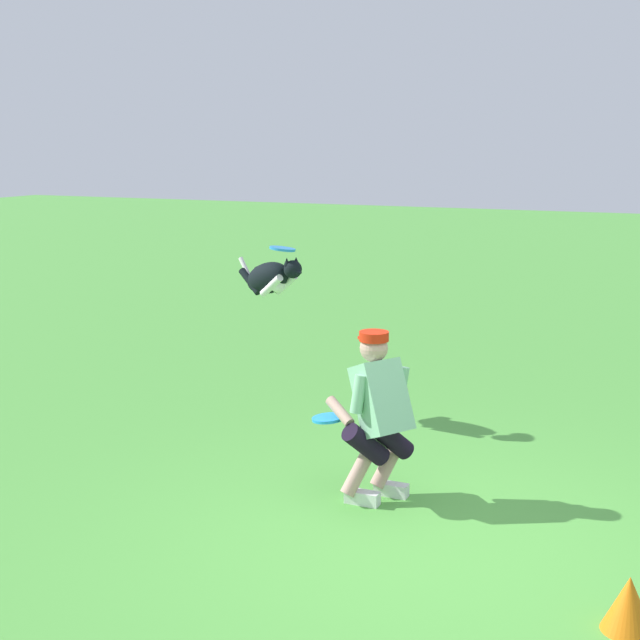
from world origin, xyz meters
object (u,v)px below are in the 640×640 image
Objects in this scene: dog at (271,278)px; frisbee_flying at (282,249)px; training_cone at (629,604)px; person at (378,412)px; frisbee_held at (328,418)px.

frisbee_flying is (-0.19, 0.12, 0.30)m from dog.
training_cone is at bearing 143.15° from frisbee_flying.
dog reaches higher than person.
frisbee_held reaches higher than training_cone.
person is 1.41× the size of dog.
frisbee_held is (-1.28, 1.56, -0.77)m from dog.
training_cone is (-3.39, 2.54, -1.53)m from frisbee_flying.
frisbee_flying reaches higher than training_cone.
dog is 3.76× the size of frisbee_flying.
frisbee_flying is at bearing -12.11° from person.
frisbee_flying is at bearing -36.85° from training_cone.
frisbee_flying is at bearing -52.69° from frisbee_held.
person is 5.30× the size of frisbee_flying.
frisbee_held is 0.78× the size of training_cone.
frisbee_held is at bearing 38.35° from person.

